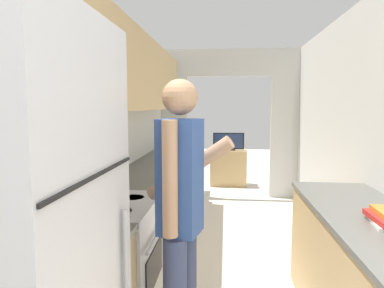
{
  "coord_description": "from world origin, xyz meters",
  "views": [
    {
      "loc": [
        -0.05,
        -0.47,
        1.54
      ],
      "look_at": [
        -0.45,
        3.62,
        1.09
      ],
      "focal_mm": 32.0,
      "sensor_mm": 36.0,
      "label": 1
    }
  ],
  "objects_px": {
    "range_oven": "(111,263)",
    "person": "(180,221)",
    "tv_cabinet": "(228,167)",
    "television": "(229,142)"
  },
  "relations": [
    {
      "from": "range_oven",
      "to": "person",
      "type": "xyz_separation_m",
      "value": [
        0.55,
        -0.41,
        0.46
      ]
    },
    {
      "from": "television",
      "to": "tv_cabinet",
      "type": "bearing_deg",
      "value": 90.0
    },
    {
      "from": "range_oven",
      "to": "tv_cabinet",
      "type": "xyz_separation_m",
      "value": [
        0.86,
        4.45,
        -0.1
      ]
    },
    {
      "from": "tv_cabinet",
      "to": "television",
      "type": "distance_m",
      "value": 0.52
    },
    {
      "from": "person",
      "to": "tv_cabinet",
      "type": "distance_m",
      "value": 4.9
    },
    {
      "from": "television",
      "to": "range_oven",
      "type": "bearing_deg",
      "value": -100.98
    },
    {
      "from": "range_oven",
      "to": "tv_cabinet",
      "type": "distance_m",
      "value": 4.53
    },
    {
      "from": "tv_cabinet",
      "to": "person",
      "type": "bearing_deg",
      "value": -93.58
    },
    {
      "from": "range_oven",
      "to": "person",
      "type": "distance_m",
      "value": 0.83
    },
    {
      "from": "person",
      "to": "television",
      "type": "height_order",
      "value": "person"
    }
  ]
}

